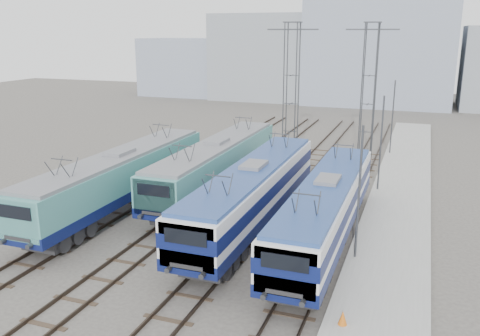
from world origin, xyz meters
name	(u,v)px	position (x,y,z in m)	size (l,w,h in m)	color
ground	(184,253)	(0.00, 0.00, 0.00)	(160.00, 160.00, 0.00)	#514C47
platform	(395,222)	(10.20, 8.00, 0.15)	(4.00, 70.00, 0.30)	#9E9E99
locomotive_far_left	(119,176)	(-6.75, 4.62, 2.28)	(2.89, 18.28, 3.44)	#0D164E
locomotive_center_left	(216,163)	(-2.25, 9.91, 2.26)	(2.87, 18.12, 3.41)	#0D164E
locomotive_center_right	(253,190)	(2.25, 4.66, 2.31)	(2.87, 18.12, 3.41)	#0D164E
locomotive_far_right	(326,206)	(6.75, 3.63, 2.23)	(2.75, 17.41, 3.27)	#0D164E
catenary_tower_west	(291,85)	(0.00, 22.00, 6.64)	(4.50, 1.20, 12.00)	#3F4247
catenary_tower_east	(369,86)	(6.50, 24.00, 6.64)	(4.50, 1.20, 12.00)	#3F4247
mast_front	(359,196)	(8.60, 2.00, 3.50)	(0.12, 0.12, 7.00)	#3F4247
mast_mid	(381,146)	(8.60, 14.00, 3.50)	(0.12, 0.12, 7.00)	#3F4247
mast_rear	(392,119)	(8.60, 26.00, 3.50)	(0.12, 0.12, 7.00)	#3F4247
safety_cone	(343,318)	(8.97, -4.38, 0.59)	(0.36, 0.36, 0.57)	orange
building_west	(270,57)	(-14.00, 62.00, 7.00)	(18.00, 12.00, 14.00)	#8C949D
building_center	(380,46)	(4.00, 62.00, 9.00)	(22.00, 14.00, 18.00)	#8E99AF
building_far_west	(184,67)	(-30.00, 62.00, 5.00)	(14.00, 10.00, 10.00)	#8E99AF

